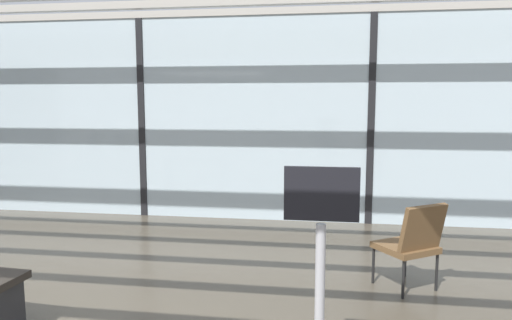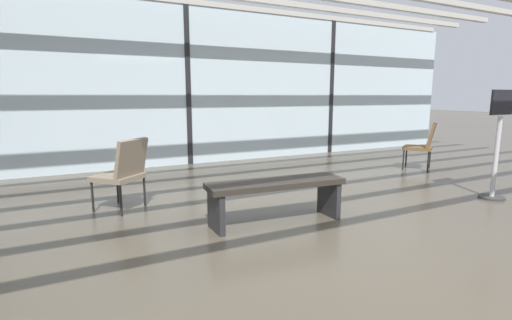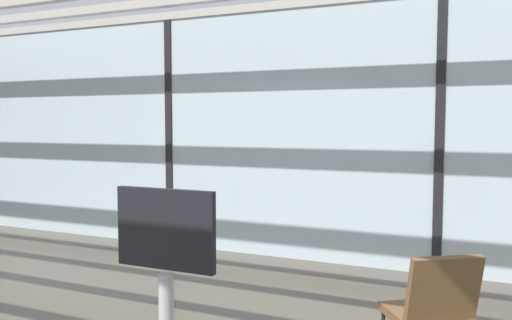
{
  "view_description": "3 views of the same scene",
  "coord_description": "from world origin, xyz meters",
  "views": [
    {
      "loc": [
        2.89,
        -1.92,
        1.82
      ],
      "look_at": [
        1.99,
        3.96,
        1.08
      ],
      "focal_mm": 33.33,
      "sensor_mm": 36.0,
      "label": 1
    },
    {
      "loc": [
        -2.16,
        -2.06,
        1.37
      ],
      "look_at": [
        -0.35,
        1.52,
        0.67
      ],
      "focal_mm": 26.13,
      "sensor_mm": 36.0,
      "label": 2
    },
    {
      "loc": [
        4.02,
        -0.88,
        1.7
      ],
      "look_at": [
        0.32,
        7.35,
        1.04
      ],
      "focal_mm": 36.82,
      "sensor_mm": 36.0,
      "label": 3
    }
  ],
  "objects": [
    {
      "name": "glass_curtain_wall",
      "position": [
        0.0,
        5.2,
        1.53
      ],
      "size": [
        14.0,
        0.08,
        3.07
      ],
      "primitive_type": "cube",
      "color": "silver",
      "rests_on": "ground"
    },
    {
      "name": "window_mullion_1",
      "position": [
        0.0,
        5.2,
        1.53
      ],
      "size": [
        0.1,
        0.12,
        3.07
      ],
      "primitive_type": "cube",
      "color": "black",
      "rests_on": "ground"
    },
    {
      "name": "window_mullion_2",
      "position": [
        3.5,
        5.2,
        1.53
      ],
      "size": [
        0.1,
        0.12,
        3.07
      ],
      "primitive_type": "cube",
      "color": "black",
      "rests_on": "ground"
    },
    {
      "name": "parked_airplane",
      "position": [
        -0.83,
        10.17,
        1.96
      ],
      "size": [
        13.37,
        3.92,
        3.92
      ],
      "color": "silver",
      "rests_on": "ground"
    },
    {
      "name": "lounge_chair_3",
      "position": [
        3.7,
        2.66,
        0.49
      ],
      "size": [
        0.69,
        0.7,
        0.87
      ],
      "rotation": [
        0.0,
        0.0,
        3.75
      ],
      "color": "brown",
      "rests_on": "ground"
    }
  ]
}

